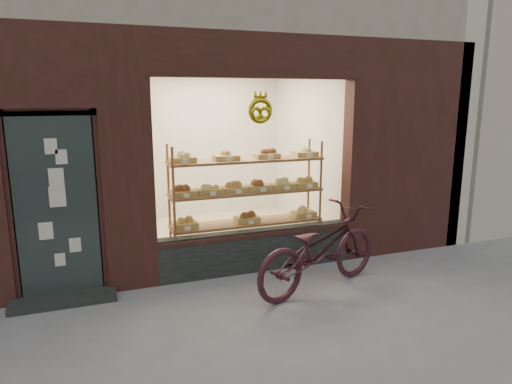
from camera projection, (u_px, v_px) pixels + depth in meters
name	position (u px, v px, depth m)	size (l,w,h in m)	color
ground	(292.00, 356.00, 4.17)	(90.00, 90.00, 0.00)	slate
display_shelf	(247.00, 200.00, 6.48)	(2.20, 0.45, 1.70)	brown
bicycle	(319.00, 249.00, 5.54)	(0.68, 1.94, 1.02)	#34141D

